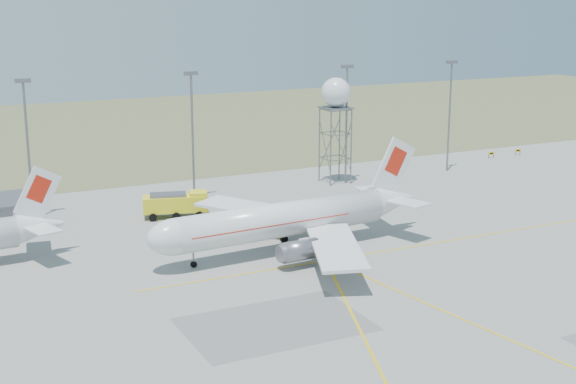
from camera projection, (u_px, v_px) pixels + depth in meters
name	position (u px, v px, depth m)	size (l,w,h in m)	color
ground	(535.00, 343.00, 75.29)	(400.00, 400.00, 0.00)	#999894
grass_strip	(130.00, 129.00, 197.11)	(400.00, 120.00, 0.03)	#4F6035
mast_a	(27.00, 138.00, 114.74)	(2.20, 0.50, 20.50)	slate
mast_b	(192.00, 125.00, 125.54)	(2.20, 0.50, 20.50)	slate
mast_c	(347.00, 114.00, 137.64)	(2.20, 0.50, 20.50)	slate
mast_d	(450.00, 107.00, 147.14)	(2.20, 0.50, 20.50)	slate
taxi_sign_near	(491.00, 154.00, 161.75)	(1.60, 0.17, 1.20)	black
taxi_sign_far	(518.00, 151.00, 164.77)	(1.60, 0.17, 1.20)	black
airliner_main	(286.00, 220.00, 101.80)	(39.27, 38.09, 13.36)	silver
radar_tower	(335.00, 124.00, 138.23)	(5.06, 5.06, 18.33)	slate
fire_truck	(177.00, 205.00, 117.99)	(9.95, 5.80, 3.78)	yellow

